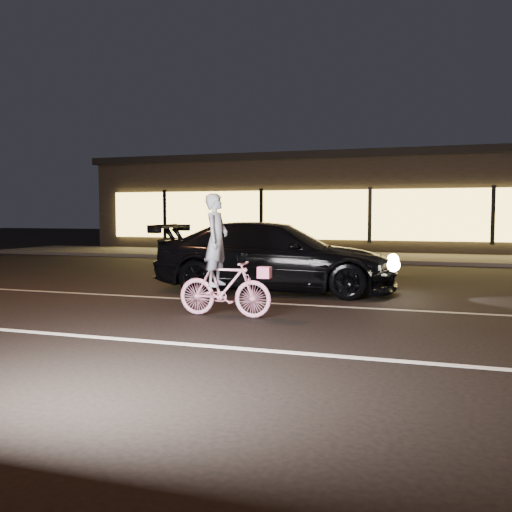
% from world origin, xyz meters
% --- Properties ---
extents(ground, '(90.00, 90.00, 0.00)m').
position_xyz_m(ground, '(0.00, 0.00, 0.00)').
color(ground, black).
rests_on(ground, ground).
extents(lane_stripe_near, '(60.00, 0.12, 0.01)m').
position_xyz_m(lane_stripe_near, '(0.00, -1.50, 0.00)').
color(lane_stripe_near, silver).
rests_on(lane_stripe_near, ground).
extents(lane_stripe_far, '(60.00, 0.10, 0.01)m').
position_xyz_m(lane_stripe_far, '(0.00, 2.00, 0.00)').
color(lane_stripe_far, gray).
rests_on(lane_stripe_far, ground).
extents(sidewalk, '(30.00, 4.00, 0.12)m').
position_xyz_m(sidewalk, '(0.00, 13.00, 0.06)').
color(sidewalk, '#383533').
rests_on(sidewalk, ground).
extents(storefront, '(25.40, 8.42, 4.20)m').
position_xyz_m(storefront, '(0.00, 18.97, 2.15)').
color(storefront, black).
rests_on(storefront, ground).
extents(cyclist, '(1.57, 0.54, 1.97)m').
position_xyz_m(cyclist, '(-0.54, 0.48, 0.70)').
color(cyclist, '#FF3D87').
rests_on(cyclist, ground).
extents(sedan, '(5.24, 2.52, 1.47)m').
position_xyz_m(sedan, '(-0.57, 3.56, 0.74)').
color(sedan, black).
rests_on(sedan, ground).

